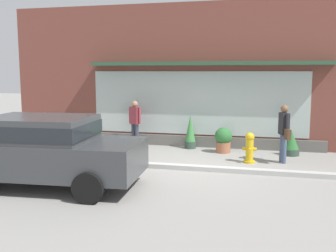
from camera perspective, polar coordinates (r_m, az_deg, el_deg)
name	(u,v)px	position (r m, az deg, el deg)	size (l,w,h in m)	color
ground_plane	(189,168)	(10.38, 3.12, -6.09)	(60.00, 60.00, 0.00)	gray
curb_strip	(188,167)	(10.18, 2.91, -6.03)	(14.00, 0.24, 0.12)	#B2B2AD
storefront	(208,77)	(13.22, 5.79, 7.08)	(14.00, 0.81, 4.76)	brown
fire_hydrant	(250,147)	(11.09, 11.77, -3.06)	(0.39, 0.35, 0.85)	gold
pedestrian_with_handbag	(284,130)	(11.21, 16.51, -0.50)	(0.33, 0.65, 1.61)	#475675
pedestrian_passerby	(135,120)	(13.22, -4.84, 0.85)	(0.45, 0.28, 1.54)	#333847
parked_car_dark_gray	(46,147)	(8.96, -17.36, -2.95)	(4.14, 2.25, 1.55)	#383A3D
potted_plant_low_front	(291,143)	(12.40, 17.44, -2.37)	(0.51, 0.51, 0.78)	#33473D
potted_plant_corner_tall	(64,128)	(14.17, -14.94, -0.31)	(0.29, 0.29, 1.14)	#33473D
potted_plant_window_right	(190,132)	(12.89, 3.27, -0.93)	(0.37, 0.37, 1.11)	#33473D
potted_plant_window_center	(223,139)	(12.33, 8.04, -1.94)	(0.54, 0.54, 0.79)	#9E6042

